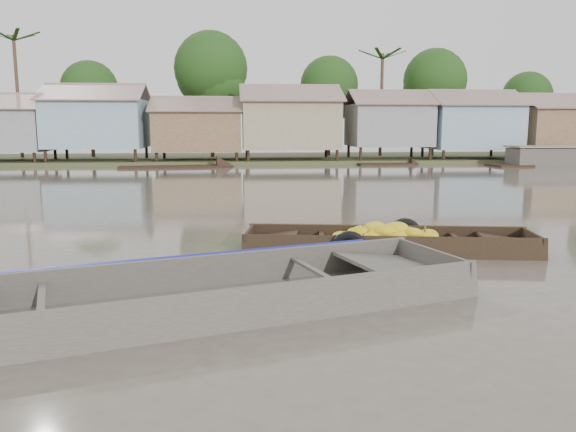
{
  "coord_description": "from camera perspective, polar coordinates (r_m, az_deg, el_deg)",
  "views": [
    {
      "loc": [
        -1.23,
        -9.79,
        2.67
      ],
      "look_at": [
        -0.18,
        1.56,
        0.8
      ],
      "focal_mm": 35.0,
      "sensor_mm": 36.0,
      "label": 1
    }
  ],
  "objects": [
    {
      "name": "riverbank",
      "position": [
        41.87,
        0.59,
        9.85
      ],
      "size": [
        120.0,
        12.47,
        10.22
      ],
      "color": "#384723",
      "rests_on": "ground"
    },
    {
      "name": "viewer_boat",
      "position": [
        8.39,
        -9.53,
        -8.76
      ],
      "size": [
        8.83,
        4.67,
        0.69
      ],
      "rotation": [
        0.0,
        0.0,
        0.3
      ],
      "color": "#433F39",
      "rests_on": "ground"
    },
    {
      "name": "ground",
      "position": [
        10.22,
        1.82,
        -5.83
      ],
      "size": [
        120.0,
        120.0,
        0.0
      ],
      "primitive_type": "plane",
      "color": "#524B3F",
      "rests_on": "ground"
    },
    {
      "name": "distant_boats",
      "position": [
        37.37,
        19.15,
        5.04
      ],
      "size": [
        48.26,
        15.61,
        1.38
      ],
      "color": "black",
      "rests_on": "ground"
    },
    {
      "name": "banana_boat",
      "position": [
        12.13,
        9.76,
        -2.62
      ],
      "size": [
        6.27,
        2.4,
        0.86
      ],
      "rotation": [
        0.0,
        0.0,
        -0.16
      ],
      "color": "black",
      "rests_on": "ground"
    }
  ]
}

